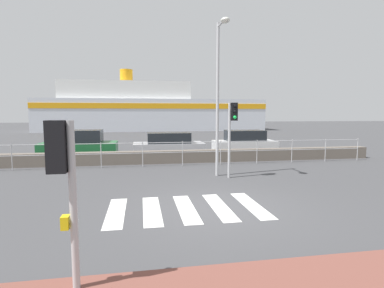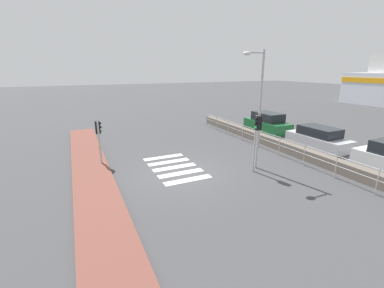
{
  "view_description": "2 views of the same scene",
  "coord_description": "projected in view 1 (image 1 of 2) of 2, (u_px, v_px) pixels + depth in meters",
  "views": [
    {
      "loc": [
        -1.97,
        -7.58,
        2.5
      ],
      "look_at": [
        -0.31,
        2.0,
        1.5
      ],
      "focal_mm": 28.0,
      "sensor_mm": 36.0,
      "label": 1
    },
    {
      "loc": [
        11.23,
        -4.57,
        5.08
      ],
      "look_at": [
        -0.73,
        1.0,
        1.2
      ],
      "focal_mm": 24.0,
      "sensor_mm": 36.0,
      "label": 2
    }
  ],
  "objects": [
    {
      "name": "streetlamp",
      "position": [
        219.0,
        82.0,
        11.43
      ],
      "size": [
        0.32,
        1.25,
        5.95
      ],
      "color": "#B2B2B5",
      "rests_on": "ground_plane"
    },
    {
      "name": "traffic_light_far",
      "position": [
        232.0,
        123.0,
        11.44
      ],
      "size": [
        0.34,
        0.32,
        2.9
      ],
      "color": "#B2B2B5",
      "rests_on": "ground_plane"
    },
    {
      "name": "parked_car_silver",
      "position": [
        169.0,
        146.0,
        17.92
      ],
      "size": [
        4.18,
        1.77,
        1.36
      ],
      "color": "#BCBCC1",
      "rests_on": "ground_plane"
    },
    {
      "name": "crosswalk",
      "position": [
        186.0,
        208.0,
        7.88
      ],
      "size": [
        4.05,
        2.4,
        0.01
      ],
      "color": "silver",
      "rests_on": "ground_plane"
    },
    {
      "name": "traffic_light_near",
      "position": [
        63.0,
        171.0,
        3.92
      ],
      "size": [
        0.34,
        0.32,
        2.41
      ],
      "color": "#B2B2B5",
      "rests_on": "ground_plane"
    },
    {
      "name": "harbor_fence",
      "position": [
        182.0,
        150.0,
        14.3
      ],
      "size": [
        18.86,
        0.04,
        1.18
      ],
      "color": "#B2B2B5",
      "rests_on": "ground_plane"
    },
    {
      "name": "ferry_boat",
      "position": [
        148.0,
        110.0,
        44.17
      ],
      "size": [
        32.07,
        7.25,
        8.78
      ],
      "color": "silver",
      "rests_on": "ground_plane"
    },
    {
      "name": "parked_car_white",
      "position": [
        245.0,
        144.0,
        18.72
      ],
      "size": [
        3.83,
        1.71,
        1.45
      ],
      "color": "silver",
      "rests_on": "ground_plane"
    },
    {
      "name": "ground_plane",
      "position": [
        216.0,
        207.0,
        8.02
      ],
      "size": [
        160.0,
        160.0,
        0.0
      ],
      "primitive_type": "plane",
      "color": "#424244"
    },
    {
      "name": "seawall",
      "position": [
        180.0,
        157.0,
        15.2
      ],
      "size": [
        20.91,
        0.55,
        0.62
      ],
      "color": "#6B6056",
      "rests_on": "ground_plane"
    },
    {
      "name": "parked_car_green",
      "position": [
        79.0,
        146.0,
        17.04
      ],
      "size": [
        4.18,
        1.8,
        1.56
      ],
      "color": "#1E6633",
      "rests_on": "ground_plane"
    }
  ]
}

